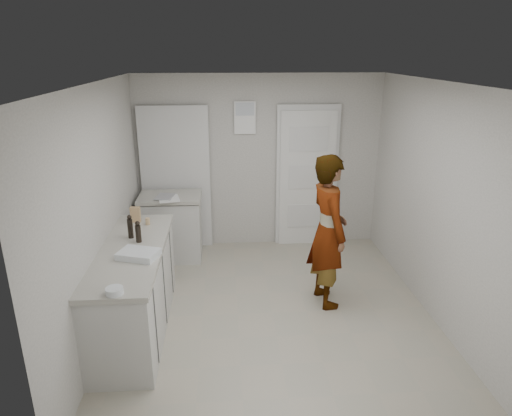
{
  "coord_description": "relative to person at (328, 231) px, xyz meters",
  "views": [
    {
      "loc": [
        -0.49,
        -4.43,
        2.8
      ],
      "look_at": [
        -0.15,
        0.4,
        1.11
      ],
      "focal_mm": 32.0,
      "sensor_mm": 36.0,
      "label": 1
    }
  ],
  "objects": [
    {
      "name": "ground",
      "position": [
        -0.64,
        -0.22,
        -0.88
      ],
      "size": [
        4.0,
        4.0,
        0.0
      ],
      "primitive_type": "plane",
      "color": "#A8A08C",
      "rests_on": "ground"
    },
    {
      "name": "room_shell",
      "position": [
        -0.81,
        1.73,
        0.15
      ],
      "size": [
        4.0,
        4.0,
        4.0
      ],
      "color": "#A4A29B",
      "rests_on": "ground"
    },
    {
      "name": "main_counter",
      "position": [
        -2.09,
        -0.42,
        -0.45
      ],
      "size": [
        0.64,
        1.96,
        0.93
      ],
      "color": "beige",
      "rests_on": "ground"
    },
    {
      "name": "side_counter",
      "position": [
        -1.89,
        1.33,
        -0.45
      ],
      "size": [
        0.84,
        0.61,
        0.93
      ],
      "color": "beige",
      "rests_on": "ground"
    },
    {
      "name": "person",
      "position": [
        0.0,
        0.0,
        0.0
      ],
      "size": [
        0.53,
        0.71,
        1.76
      ],
      "primitive_type": "imported",
      "rotation": [
        0.0,
        0.0,
        1.75
      ],
      "color": "silver",
      "rests_on": "ground"
    },
    {
      "name": "cake_mix_box",
      "position": [
        -2.17,
        0.33,
        0.14
      ],
      "size": [
        0.11,
        0.06,
        0.18
      ],
      "primitive_type": "cube",
      "rotation": [
        0.0,
        0.0,
        -0.07
      ],
      "color": "tan",
      "rests_on": "main_counter"
    },
    {
      "name": "spice_jar",
      "position": [
        -2.02,
        0.23,
        0.09
      ],
      "size": [
        0.05,
        0.05,
        0.08
      ],
      "primitive_type": "cylinder",
      "color": "tan",
      "rests_on": "main_counter"
    },
    {
      "name": "oil_cruet_a",
      "position": [
        -2.03,
        -0.26,
        0.16
      ],
      "size": [
        0.06,
        0.06,
        0.23
      ],
      "color": "black",
      "rests_on": "main_counter"
    },
    {
      "name": "oil_cruet_b",
      "position": [
        -2.14,
        -0.14,
        0.17
      ],
      "size": [
        0.06,
        0.06,
        0.26
      ],
      "color": "black",
      "rests_on": "main_counter"
    },
    {
      "name": "baking_dish",
      "position": [
        -1.97,
        -0.63,
        0.08
      ],
      "size": [
        0.42,
        0.36,
        0.06
      ],
      "rotation": [
        0.0,
        0.0,
        -0.32
      ],
      "color": "silver",
      "rests_on": "main_counter"
    },
    {
      "name": "egg_bowl",
      "position": [
        -2.05,
        -1.32,
        0.07
      ],
      "size": [
        0.14,
        0.14,
        0.06
      ],
      "color": "silver",
      "rests_on": "main_counter"
    },
    {
      "name": "papers",
      "position": [
        -1.89,
        1.16,
        0.05
      ],
      "size": [
        0.32,
        0.38,
        0.01
      ],
      "primitive_type": "cube",
      "rotation": [
        0.0,
        0.0,
        0.2
      ],
      "color": "white",
      "rests_on": "side_counter"
    }
  ]
}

